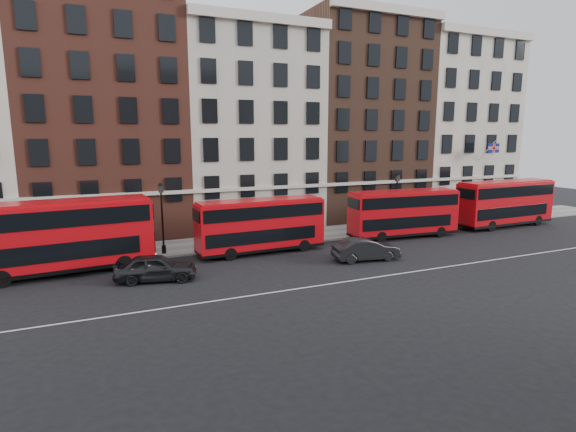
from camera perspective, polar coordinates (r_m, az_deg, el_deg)
name	(u,v)px	position (r m, az deg, el deg)	size (l,w,h in m)	color
ground	(334,272)	(29.80, 5.87, -7.10)	(120.00, 120.00, 0.00)	black
pavement	(275,238)	(38.95, -1.69, -2.80)	(80.00, 5.00, 0.15)	slate
kerb	(286,244)	(36.70, -0.25, -3.60)	(80.00, 0.30, 0.16)	gray
road_centre_line	(350,281)	(28.16, 7.87, -8.18)	(70.00, 0.12, 0.01)	white
building_terrace	(243,121)	(44.82, -5.71, 11.94)	(64.00, 11.95, 22.00)	#BEB4A4
bus_a	(58,236)	(32.06, -27.16, -2.23)	(11.58, 3.76, 4.78)	red
bus_b	(260,224)	(33.98, -3.54, -1.07)	(9.88, 2.72, 4.11)	red
bus_c	(403,212)	(40.37, 14.44, 0.45)	(10.01, 3.06, 4.15)	red
bus_d	(505,202)	(48.69, 25.84, 1.59)	(10.79, 2.95, 4.50)	red
car_rear	(156,268)	(28.93, -16.45, -6.29)	(1.97, 4.89, 1.67)	black
car_front	(366,249)	(32.69, 9.89, -4.20)	(1.68, 4.81, 1.58)	black
lamp_post_left	(162,215)	(34.33, -15.69, 0.16)	(0.44, 0.44, 5.33)	black
lamp_post_right	(397,199)	(42.27, 13.61, 2.08)	(0.44, 0.44, 5.33)	black
traffic_light	(487,200)	(49.15, 23.91, 1.85)	(0.25, 0.45, 3.27)	black
iron_railings	(266,227)	(40.84, -2.84, -1.38)	(6.60, 0.06, 1.00)	black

